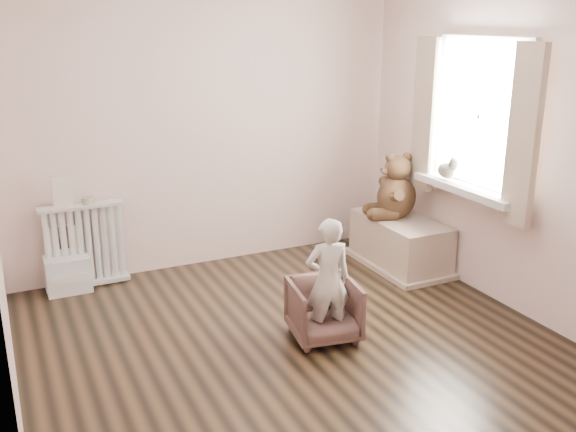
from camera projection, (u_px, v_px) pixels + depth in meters
name	position (u px, v px, depth m)	size (l,w,h in m)	color
floor	(296.00, 345.00, 4.49)	(3.60, 3.60, 0.01)	black
back_wall	(207.00, 123.00, 5.66)	(3.60, 0.02, 2.60)	#F1E1CE
front_wall	(495.00, 253.00, 2.55)	(3.60, 0.02, 2.60)	#F1E1CE
right_wall	(511.00, 141.00, 4.84)	(0.02, 3.60, 2.60)	#F1E1CE
window	(481.00, 116.00, 5.04)	(0.03, 0.90, 1.10)	white
window_sill	(466.00, 189.00, 5.18)	(0.22, 1.10, 0.06)	silver
curtain_left	(524.00, 137.00, 4.52)	(0.06, 0.26, 1.30)	beige
curtain_right	(425.00, 115.00, 5.50)	(0.06, 0.26, 1.30)	beige
radiator	(85.00, 243.00, 5.36)	(0.69, 0.13, 0.73)	silver
paper_doll	(62.00, 191.00, 5.17)	(0.15, 0.01, 0.26)	beige
tin_a	(88.00, 200.00, 5.27)	(0.09, 0.09, 0.06)	#A59E8C
toy_vanity	(66.00, 260.00, 5.30)	(0.35, 0.25, 0.56)	silver
armchair	(324.00, 310.00, 4.54)	(0.46, 0.47, 0.43)	brown
child	(328.00, 280.00, 4.42)	(0.32, 0.21, 0.89)	silver
toy_bench	(400.00, 245.00, 5.87)	(0.51, 0.96, 0.45)	#C2AE97
teddy_bear	(397.00, 194.00, 5.79)	(0.48, 0.37, 0.58)	#332112
plush_cat	(448.00, 167.00, 5.33)	(0.15, 0.24, 0.20)	#6D675B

